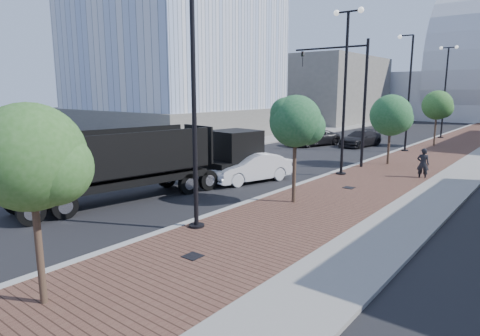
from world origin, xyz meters
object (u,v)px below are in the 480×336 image
Objects in this scene: dark_car_mid at (312,137)px; pedestrian at (423,164)px; white_sedan at (250,167)px; dump_truck at (185,163)px.

dark_car_mid is 2.98× the size of pedestrian.
pedestrian is at bearing -19.24° from dark_car_mid.
white_sedan is 0.90× the size of dark_car_mid.
dark_car_mid is at bearing 123.37° from white_sedan.
dark_car_mid is (-3.15, 18.98, -0.60)m from dump_truck.
pedestrian is (8.77, 9.80, -0.45)m from dump_truck.
white_sedan is (1.54, 3.41, -0.55)m from dump_truck.
dump_truck is 19.24m from dark_car_mid.
dump_truck reaches higher than white_sedan.
dump_truck is at bearing -97.73° from white_sedan.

